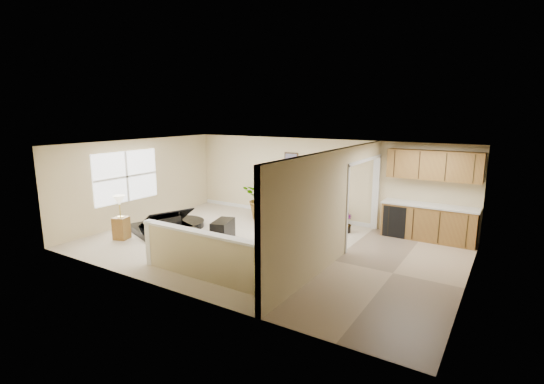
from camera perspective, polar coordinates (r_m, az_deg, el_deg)
The scene contains 20 objects.
floor at distance 9.88m, azimuth -0.96°, elevation -7.89°, with size 9.00×9.00×0.00m, color #B3A38B.
back_wall at distance 12.12m, azimuth 6.76°, elevation 1.76°, with size 9.00×0.04×2.50m, color #CBB98A.
front_wall at distance 7.28m, azimuth -13.98°, elevation -5.00°, with size 9.00×0.04×2.50m, color #CBB98A.
left_wall at distance 12.53m, azimuth -18.54°, elevation 1.56°, with size 0.04×6.00×2.50m, color #CBB98A.
right_wall at distance 8.10m, azimuth 26.91°, elevation -4.27°, with size 0.04×6.00×2.50m, color #CBB98A.
ceiling at distance 9.35m, azimuth -1.01°, elevation 6.72°, with size 9.00×6.00×0.04m, color white.
kitchen_vinyl at distance 8.69m, azimuth 17.11°, elevation -11.17°, with size 2.70×6.00×0.01m, color tan.
interior_partition at distance 8.95m, azimuth 9.64°, elevation -1.97°, with size 0.18×5.99×2.50m.
pony_half_wall at distance 7.94m, azimuth -9.68°, elevation -9.00°, with size 3.42×0.22×1.00m.
left_window at distance 12.18m, azimuth -20.36°, elevation 2.12°, with size 0.05×2.15×1.45m, color white.
wall_art_left at distance 12.45m, azimuth 2.79°, elevation 4.41°, with size 0.48×0.04×0.58m.
wall_mirror at distance 11.89m, azimuth 8.07°, elevation 4.22°, with size 0.55×0.04×0.55m.
kitchen_cabinets at distance 10.98m, azimuth 21.32°, elevation -1.98°, with size 2.36×0.65×2.33m.
piano at distance 11.42m, azimuth -15.35°, elevation -2.27°, with size 2.28×2.25×1.54m.
piano_bench at distance 10.38m, azimuth -7.14°, elevation -5.50°, with size 0.40×0.79×0.52m, color black.
loveseat at distance 11.98m, azimuth 6.68°, elevation -2.97°, with size 1.71×1.32×0.81m.
accent_table at distance 12.01m, azimuth 2.37°, elevation -2.03°, with size 0.51×0.51×0.74m.
palm_plant at distance 12.16m, azimuth -1.13°, elevation -0.90°, with size 1.52×1.42×1.37m.
small_plant at distance 11.14m, azimuth 10.64°, elevation -4.61°, with size 0.38×0.38×0.54m.
lamp_stand at distance 11.05m, azimuth -21.05°, elevation -3.90°, with size 0.43×0.43×1.17m.
Camera 1 is at (5.08, -7.82, 3.27)m, focal length 26.00 mm.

